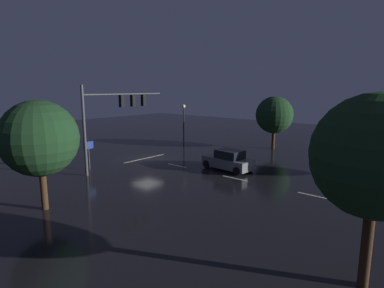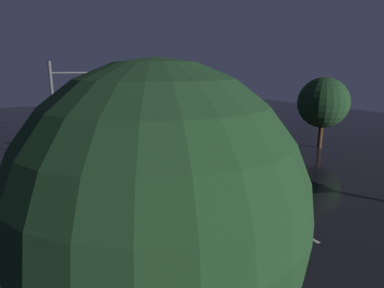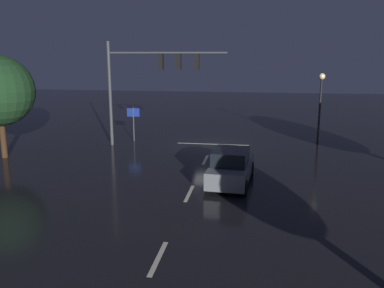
{
  "view_description": "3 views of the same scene",
  "coord_description": "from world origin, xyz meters",
  "px_view_note": "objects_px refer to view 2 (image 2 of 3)",
  "views": [
    {
      "loc": [
        19.32,
        22.42,
        6.71
      ],
      "look_at": [
        -0.51,
        5.28,
        2.01
      ],
      "focal_mm": 29.24,
      "sensor_mm": 36.0,
      "label": 1
    },
    {
      "loc": [
        9.86,
        24.4,
        6.46
      ],
      "look_at": [
        0.3,
        7.97,
        2.09
      ],
      "focal_mm": 30.61,
      "sensor_mm": 36.0,
      "label": 2
    },
    {
      "loc": [
        -2.77,
        27.12,
        6.15
      ],
      "look_at": [
        0.21,
        7.83,
        1.8
      ],
      "focal_mm": 37.94,
      "sensor_mm": 36.0,
      "label": 3
    }
  ],
  "objects_px": {
    "tree_left_near": "(323,103)",
    "tree_right_near": "(159,209)",
    "street_lamp_left_kerb": "(209,102)",
    "traffic_signal_assembly": "(95,91)",
    "car_approaching": "(222,161)",
    "route_sign": "(70,135)"
  },
  "relations": [
    {
      "from": "street_lamp_left_kerb",
      "to": "tree_left_near",
      "type": "bearing_deg",
      "value": 123.08
    },
    {
      "from": "traffic_signal_assembly",
      "to": "route_sign",
      "type": "xyz_separation_m",
      "value": [
        1.71,
        -1.45,
        -3.2
      ]
    },
    {
      "from": "route_sign",
      "to": "tree_left_near",
      "type": "xyz_separation_m",
      "value": [
        -18.57,
        7.31,
        2.04
      ]
    },
    {
      "from": "street_lamp_left_kerb",
      "to": "tree_left_near",
      "type": "distance_m",
      "value": 10.19
    },
    {
      "from": "street_lamp_left_kerb",
      "to": "car_approaching",
      "type": "bearing_deg",
      "value": 61.16
    },
    {
      "from": "car_approaching",
      "to": "street_lamp_left_kerb",
      "type": "distance_m",
      "value": 11.72
    },
    {
      "from": "car_approaching",
      "to": "street_lamp_left_kerb",
      "type": "height_order",
      "value": "street_lamp_left_kerb"
    },
    {
      "from": "traffic_signal_assembly",
      "to": "street_lamp_left_kerb",
      "type": "bearing_deg",
      "value": -166.71
    },
    {
      "from": "car_approaching",
      "to": "route_sign",
      "type": "distance_m",
      "value": 11.59
    },
    {
      "from": "route_sign",
      "to": "tree_right_near",
      "type": "bearing_deg",
      "value": 83.61
    },
    {
      "from": "traffic_signal_assembly",
      "to": "tree_right_near",
      "type": "relative_size",
      "value": 1.21
    },
    {
      "from": "route_sign",
      "to": "tree_right_near",
      "type": "distance_m",
      "value": 21.41
    },
    {
      "from": "route_sign",
      "to": "tree_left_near",
      "type": "relative_size",
      "value": 0.41
    },
    {
      "from": "tree_left_near",
      "to": "tree_right_near",
      "type": "relative_size",
      "value": 0.88
    },
    {
      "from": "tree_left_near",
      "to": "tree_right_near",
      "type": "distance_m",
      "value": 25.08
    },
    {
      "from": "street_lamp_left_kerb",
      "to": "tree_right_near",
      "type": "xyz_separation_m",
      "value": [
        15.38,
        22.31,
        1.13
      ]
    },
    {
      "from": "tree_left_near",
      "to": "route_sign",
      "type": "bearing_deg",
      "value": -21.49
    },
    {
      "from": "traffic_signal_assembly",
      "to": "car_approaching",
      "type": "relative_size",
      "value": 1.78
    },
    {
      "from": "car_approaching",
      "to": "route_sign",
      "type": "xyz_separation_m",
      "value": [
        7.5,
        -8.79,
        0.95
      ]
    },
    {
      "from": "traffic_signal_assembly",
      "to": "tree_right_near",
      "type": "distance_m",
      "value": 20.06
    },
    {
      "from": "traffic_signal_assembly",
      "to": "tree_left_near",
      "type": "bearing_deg",
      "value": 160.85
    },
    {
      "from": "tree_left_near",
      "to": "tree_right_near",
      "type": "bearing_deg",
      "value": 33.36
    }
  ]
}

